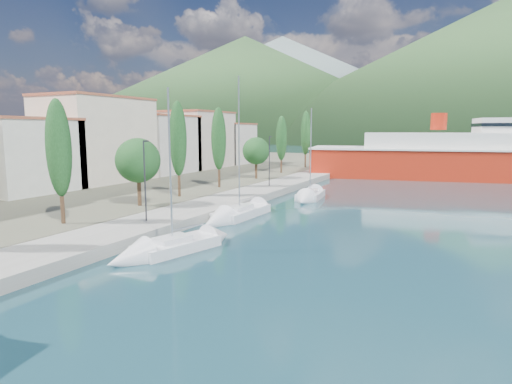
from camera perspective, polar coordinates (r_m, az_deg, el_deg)
The scene contains 10 objects.
ground at distance 132.30m, azimuth 20.61°, elevation 4.46°, with size 1400.00×1400.00×0.00m, color #193D47.
quay at distance 43.78m, azimuth -3.71°, elevation -1.23°, with size 5.00×88.00×0.80m, color gray.
land_strip at distance 76.42m, azimuth -25.28°, elevation 2.03°, with size 70.00×148.00×0.70m, color #565644.
town_buildings at distance 65.73m, azimuth -16.66°, elevation 6.15°, with size 9.20×69.20×11.30m.
tree_row at distance 50.16m, azimuth -6.24°, elevation 6.08°, with size 4.07×63.96×10.40m.
lamp_posts at distance 32.96m, azimuth -14.77°, elevation 1.83°, with size 0.15×46.59×6.06m.
sailboat_near at distance 26.75m, azimuth -13.64°, elevation -7.86°, with size 4.22×8.01×11.04m.
sailboat_mid at distance 36.14m, azimuth -3.67°, elevation -3.41°, with size 2.80×9.18×13.06m.
sailboat_far at distance 46.68m, azimuth 6.83°, elevation -0.79°, with size 3.23×7.64×10.89m.
ferry at distance 75.59m, azimuth 28.75°, elevation 3.98°, with size 55.52×21.34×10.79m.
Camera 1 is at (12.42, -11.49, 7.64)m, focal length 30.00 mm.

